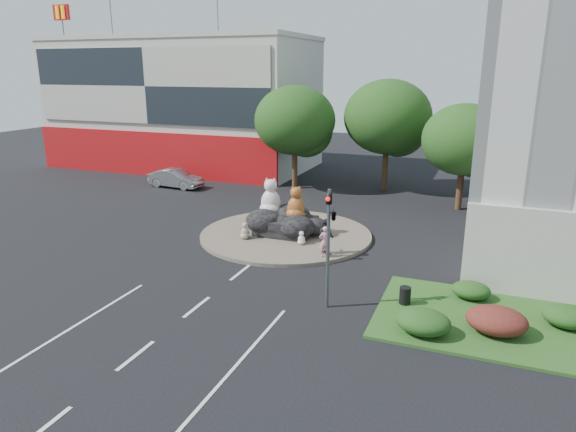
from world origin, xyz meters
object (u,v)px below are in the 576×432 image
Objects in this scene: cat_tabby at (296,202)px; kitten_white at (301,238)px; cat_white at (271,196)px; kitten_calico at (245,230)px; pedestrian_dark at (326,236)px; litter_bin at (405,295)px; parked_car at (176,178)px; pedestrian_pink at (325,242)px.

cat_tabby is 2.58× the size of kitten_white.
cat_white reaches higher than kitten_white.
pedestrian_dark is at bearing -4.63° from kitten_calico.
cat_white is 3.71m from kitten_white.
cat_tabby reaches higher than kitten_white.
cat_tabby is 2.75× the size of litter_bin.
kitten_calico reaches higher than litter_bin.
cat_tabby is 10.25m from litter_bin.
cat_tabby is at bearing -117.65° from parked_car.
cat_tabby reaches higher than pedestrian_dark.
kitten_white is 0.17× the size of parked_car.
kitten_calico reaches higher than kitten_white.
cat_white reaches higher than parked_car.
cat_white is 2.30× the size of kitten_calico.
pedestrian_dark is 6.55m from litter_bin.
cat_white is at bearing -71.01° from pedestrian_pink.
pedestrian_dark is (4.34, -2.77, -1.10)m from cat_white.
parked_car is (-12.08, 8.16, -1.47)m from cat_white.
cat_tabby is at bearing 40.76° from kitten_calico.
kitten_white is at bearing -120.65° from parked_car.
litter_bin is at bearing -47.37° from cat_tabby.
kitten_calico is at bearing -114.81° from cat_white.
cat_tabby reaches higher than litter_bin.
parked_car is at bearing 135.98° from kitten_white.
parked_car reaches higher than kitten_white.
cat_tabby is at bearing -18.39° from cat_white.
pedestrian_dark reaches higher than kitten_calico.
cat_tabby is 2.02× the size of kitten_calico.
cat_tabby is 2.45m from kitten_white.
pedestrian_pink is at bearing -45.76° from cat_white.
cat_white is 2.77m from kitten_calico.
pedestrian_pink is 0.60m from pedestrian_dark.
parked_car is (-16.50, 11.52, -0.25)m from pedestrian_pink.
pedestrian_pink is (4.42, -3.35, -1.22)m from cat_white.
cat_tabby reaches higher than kitten_calico.
cat_white is at bearing -120.19° from parked_car.
parked_car is at bearing 6.32° from pedestrian_dark.
pedestrian_pink reaches higher than litter_bin.
pedestrian_pink is at bearing -52.91° from cat_tabby.
cat_tabby reaches higher than pedestrian_pink.
kitten_calico is 1.28× the size of kitten_white.
pedestrian_dark is (2.62, -2.47, -0.96)m from cat_tabby.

